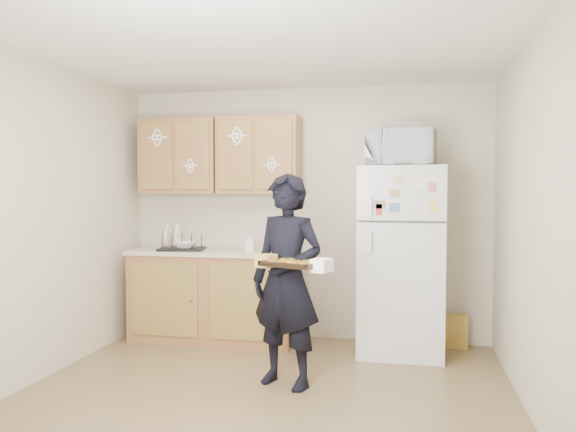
{
  "coord_description": "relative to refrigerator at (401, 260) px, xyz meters",
  "views": [
    {
      "loc": [
        1.0,
        -3.75,
        1.49
      ],
      "look_at": [
        0.11,
        0.45,
        1.29
      ],
      "focal_mm": 35.0,
      "sensor_mm": 36.0,
      "label": 1
    }
  ],
  "objects": [
    {
      "name": "ceiling",
      "position": [
        -0.95,
        -1.43,
        1.65
      ],
      "size": [
        3.6,
        3.6,
        0.0
      ],
      "primitive_type": "plane",
      "color": "white",
      "rests_on": "wall_back"
    },
    {
      "name": "pizza_center",
      "position": [
        -0.73,
        -1.34,
        0.13
      ],
      "size": [
        0.13,
        0.13,
        0.02
      ],
      "primitive_type": "cylinder",
      "color": "orange",
      "rests_on": "baking_tray"
    },
    {
      "name": "pizza_front_left",
      "position": [
        -0.84,
        -1.37,
        0.13
      ],
      "size": [
        0.13,
        0.13,
        0.02
      ],
      "primitive_type": "cylinder",
      "color": "orange",
      "rests_on": "baking_tray"
    },
    {
      "name": "pizza_back_left",
      "position": [
        -0.79,
        -1.25,
        0.13
      ],
      "size": [
        0.13,
        0.13,
        0.02
      ],
      "primitive_type": "cylinder",
      "color": "orange",
      "rests_on": "baking_tray"
    },
    {
      "name": "bowl",
      "position": [
        -2.08,
        -0.04,
        0.1
      ],
      "size": [
        0.28,
        0.28,
        0.06
      ],
      "primitive_type": "imported",
      "rotation": [
        0.0,
        0.0,
        0.21
      ],
      "color": "white",
      "rests_on": "dish_rack"
    },
    {
      "name": "wall_front",
      "position": [
        -0.95,
        -3.23,
        0.4
      ],
      "size": [
        3.6,
        0.04,
        2.5
      ],
      "primitive_type": "cube",
      "color": "beige",
      "rests_on": "floor"
    },
    {
      "name": "soap_bottle",
      "position": [
        -1.41,
        -0.07,
        0.14
      ],
      "size": [
        0.1,
        0.1,
        0.18
      ],
      "primitive_type": "imported",
      "rotation": [
        0.0,
        0.0,
        0.21
      ],
      "color": "silver",
      "rests_on": "countertop"
    },
    {
      "name": "floor",
      "position": [
        -0.95,
        -1.43,
        -0.85
      ],
      "size": [
        3.6,
        3.6,
        0.0
      ],
      "primitive_type": "plane",
      "color": "brown",
      "rests_on": "ground"
    },
    {
      "name": "wall_left",
      "position": [
        -2.75,
        -1.43,
        0.4
      ],
      "size": [
        0.04,
        3.6,
        2.5
      ],
      "primitive_type": "cube",
      "color": "beige",
      "rests_on": "floor"
    },
    {
      "name": "wall_right",
      "position": [
        0.85,
        -1.43,
        0.4
      ],
      "size": [
        0.04,
        3.6,
        2.5
      ],
      "primitive_type": "cube",
      "color": "beige",
      "rests_on": "floor"
    },
    {
      "name": "dish_rack",
      "position": [
        -2.11,
        -0.04,
        0.14
      ],
      "size": [
        0.48,
        0.39,
        0.17
      ],
      "primitive_type": "cube",
      "rotation": [
        0.0,
        0.0,
        0.18
      ],
      "color": "black",
      "rests_on": "countertop"
    },
    {
      "name": "pizza_back_right",
      "position": [
        -0.62,
        -1.31,
        0.13
      ],
      "size": [
        0.13,
        0.13,
        0.02
      ],
      "primitive_type": "cylinder",
      "color": "orange",
      "rests_on": "baking_tray"
    },
    {
      "name": "foil_pan",
      "position": [
        0.02,
        -0.02,
        1.21
      ],
      "size": [
        0.33,
        0.27,
        0.06
      ],
      "primitive_type": "cube",
      "rotation": [
        0.0,
        0.0,
        0.21
      ],
      "color": "silver",
      "rests_on": "microwave"
    },
    {
      "name": "cereal_box",
      "position": [
        0.52,
        0.24,
        -0.69
      ],
      "size": [
        0.2,
        0.07,
        0.32
      ],
      "primitive_type": "cube",
      "color": "#E5CF51",
      "rests_on": "floor"
    },
    {
      "name": "upper_cab_left",
      "position": [
        -2.2,
        0.18,
        0.98
      ],
      "size": [
        0.8,
        0.33,
        0.75
      ],
      "primitive_type": "cube",
      "color": "brown",
      "rests_on": "wall_back"
    },
    {
      "name": "refrigerator",
      "position": [
        0.0,
        0.0,
        0.0
      ],
      "size": [
        0.75,
        0.7,
        1.7
      ],
      "primitive_type": "cube",
      "color": "silver",
      "rests_on": "floor"
    },
    {
      "name": "person",
      "position": [
        -0.83,
        -1.06,
        -0.04
      ],
      "size": [
        0.69,
        0.57,
        1.61
      ],
      "primitive_type": "imported",
      "rotation": [
        0.0,
        0.0,
        -0.36
      ],
      "color": "black",
      "rests_on": "floor"
    },
    {
      "name": "countertop",
      "position": [
        -1.8,
        0.05,
        0.03
      ],
      "size": [
        1.64,
        0.64,
        0.04
      ],
      "primitive_type": "cube",
      "color": "beige",
      "rests_on": "base_cabinet"
    },
    {
      "name": "pizza_front_right",
      "position": [
        -0.66,
        -1.44,
        0.13
      ],
      "size": [
        0.13,
        0.13,
        0.02
      ],
      "primitive_type": "cylinder",
      "color": "orange",
      "rests_on": "baking_tray"
    },
    {
      "name": "wall_back",
      "position": [
        -0.95,
        0.37,
        0.4
      ],
      "size": [
        3.6,
        0.04,
        2.5
      ],
      "primitive_type": "cube",
      "color": "beige",
      "rests_on": "floor"
    },
    {
      "name": "baking_tray",
      "position": [
        -0.73,
        -1.34,
        0.12
      ],
      "size": [
        0.48,
        0.41,
        0.04
      ],
      "primitive_type": "cube",
      "rotation": [
        0.0,
        0.0,
        -0.36
      ],
      "color": "black",
      "rests_on": "person"
    },
    {
      "name": "microwave",
      "position": [
        -0.01,
        -0.05,
        1.01
      ],
      "size": [
        0.63,
        0.47,
        0.33
      ],
      "primitive_type": "imported",
      "rotation": [
        0.0,
        0.0,
        -0.12
      ],
      "color": "silver",
      "rests_on": "refrigerator"
    },
    {
      "name": "upper_cab_right",
      "position": [
        -1.38,
        0.18,
        0.98
      ],
      "size": [
        0.8,
        0.33,
        0.75
      ],
      "primitive_type": "cube",
      "color": "brown",
      "rests_on": "wall_back"
    },
    {
      "name": "base_cabinet",
      "position": [
        -1.8,
        0.05,
        -0.42
      ],
      "size": [
        1.6,
        0.6,
        0.86
      ],
      "primitive_type": "cube",
      "color": "brown",
      "rests_on": "floor"
    }
  ]
}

